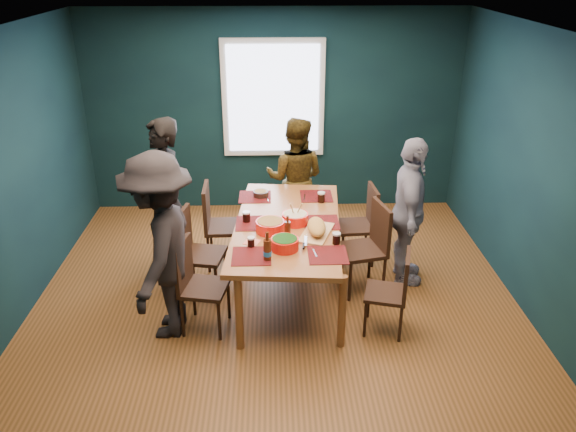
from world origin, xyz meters
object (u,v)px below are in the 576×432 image
Objects in this scene: bowl_herbs at (285,243)px; cutting_board at (316,228)px; dining_table at (287,230)px; person_back at (295,179)px; bowl_salad at (270,226)px; person_near_left at (161,247)px; chair_left_far at (217,220)px; chair_right_far at (363,219)px; chair_right_mid at (370,241)px; person_right at (409,212)px; chair_right_near at (395,287)px; chair_left_near at (195,279)px; chair_left_mid at (194,247)px; person_far_left at (165,201)px; bowl_dumpling at (295,218)px.

cutting_board reaches higher than bowl_herbs.
dining_table is 0.40m from cutting_board.
person_back is 1.53m from bowl_salad.
person_near_left is at bearing -174.60° from bowl_herbs.
dining_table is 7.62× the size of bowl_salad.
chair_left_far is 1.06× the size of chair_right_far.
person_right reaches higher than chair_right_mid.
chair_right_near is (1.76, -1.34, -0.08)m from chair_left_far.
bowl_salad is (0.61, -0.77, 0.29)m from chair_left_far.
chair_left_near is 0.45m from person_near_left.
chair_left_mid is (-0.19, -0.61, -0.02)m from chair_left_far.
chair_right_far is at bearing 50.42° from person_right.
chair_left_near is 0.51× the size of person_far_left.
chair_left_near is at bearing 118.95° from person_right.
chair_left_mid is 1.49× the size of cutting_board.
chair_left_mid is 1.11m from bowl_herbs.
chair_left_mid is 0.87m from bowl_salad.
chair_left_far is 1.38m from cutting_board.
chair_left_near is at bearing -140.02° from dining_table.
cutting_board is at bearing -8.29° from bowl_salad.
cutting_board is (1.44, 0.41, -0.03)m from person_near_left.
chair_right_far is 3.50× the size of bowl_herbs.
bowl_dumpling is at bearing 168.02° from chair_right_mid.
person_near_left is (-2.03, -0.68, 0.32)m from chair_right_mid.
person_near_left is (-1.30, -1.97, 0.12)m from person_back.
bowl_dumpling is (-1.21, -0.19, 0.04)m from person_right.
cutting_board is at bearing 43.54° from bowl_herbs.
person_back is at bearing 152.49° from person_near_left.
person_far_left reaches higher than chair_right_mid.
chair_left_far is at bearing 157.76° from chair_right_near.
person_near_left reaches higher than bowl_salad.
chair_right_far is 2.23m from person_far_left.
person_far_left is at bearing 153.18° from bowl_salad.
chair_left_near is 1.87m from chair_right_near.
chair_right_mid is 0.51m from person_right.
person_far_left is 1.71m from person_back.
dining_table is 3.43× the size of cutting_board.
person_right is at bearing 114.80° from person_near_left.
chair_right_near is 1.10m from bowl_herbs.
cutting_board is (0.14, -1.57, 0.09)m from person_back.
person_back is (0.13, 1.31, 0.05)m from dining_table.
chair_left_far is 0.63× the size of person_back.
chair_right_near reaches higher than dining_table.
bowl_herbs is (0.74, -1.14, 0.29)m from chair_left_far.
bowl_herbs is (0.84, 0.07, 0.33)m from chair_left_near.
chair_left_far reaches higher than dining_table.
chair_right_near is at bearing 93.42° from person_near_left.
person_far_left reaches higher than bowl_dumpling.
chair_right_far is at bearing 37.28° from bowl_salad.
chair_left_far is 1.53× the size of cutting_board.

